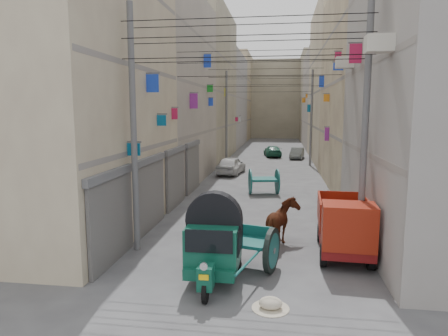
% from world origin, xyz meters
% --- Properties ---
extents(building_row_left, '(8.00, 62.00, 14.00)m').
position_xyz_m(building_row_left, '(-8.00, 34.13, 6.46)').
color(building_row_left, '#C5B795').
rests_on(building_row_left, ground).
extents(building_row_right, '(8.00, 62.00, 14.00)m').
position_xyz_m(building_row_right, '(8.00, 34.13, 6.46)').
color(building_row_right, gray).
rests_on(building_row_right, ground).
extents(end_cap_building, '(22.00, 10.00, 13.00)m').
position_xyz_m(end_cap_building, '(0.00, 66.00, 6.50)').
color(end_cap_building, tan).
rests_on(end_cap_building, ground).
extents(shutters_left, '(0.18, 14.40, 2.88)m').
position_xyz_m(shutters_left, '(-3.92, 10.38, 1.49)').
color(shutters_left, '#4D4C51').
rests_on(shutters_left, ground).
extents(signboards, '(8.22, 40.52, 5.67)m').
position_xyz_m(signboards, '(-0.01, 21.66, 3.43)').
color(signboards, '#B9B9B9').
rests_on(signboards, ground).
extents(ac_units, '(0.70, 6.55, 3.35)m').
position_xyz_m(ac_units, '(3.65, 7.67, 7.43)').
color(ac_units, beige).
rests_on(ac_units, ground).
extents(utility_poles, '(7.40, 22.20, 8.00)m').
position_xyz_m(utility_poles, '(0.00, 17.00, 4.00)').
color(utility_poles, '#5A5A5D').
rests_on(utility_poles, ground).
extents(overhead_cables, '(7.40, 22.52, 1.12)m').
position_xyz_m(overhead_cables, '(0.00, 14.40, 6.77)').
color(overhead_cables, black).
rests_on(overhead_cables, ground).
extents(auto_rickshaw, '(1.54, 2.69, 1.89)m').
position_xyz_m(auto_rickshaw, '(-0.62, 3.99, 1.11)').
color(auto_rickshaw, black).
rests_on(auto_rickshaw, ground).
extents(tonga_cart, '(1.80, 3.09, 1.31)m').
position_xyz_m(tonga_cart, '(0.33, 4.87, 0.68)').
color(tonga_cart, black).
rests_on(tonga_cart, ground).
extents(mini_truck, '(1.74, 3.56, 1.96)m').
position_xyz_m(mini_truck, '(3.18, 6.11, 0.94)').
color(mini_truck, black).
rests_on(mini_truck, ground).
extents(second_cart, '(1.85, 1.70, 1.42)m').
position_xyz_m(second_cart, '(0.21, 15.71, 0.76)').
color(second_cart, '#135551').
rests_on(second_cart, ground).
extents(feed_sack, '(0.56, 0.45, 0.28)m').
position_xyz_m(feed_sack, '(0.97, 2.56, 0.14)').
color(feed_sack, beige).
rests_on(feed_sack, ground).
extents(horse, '(1.36, 2.08, 1.62)m').
position_xyz_m(horse, '(1.21, 7.00, 0.81)').
color(horse, maroon).
rests_on(horse, ground).
extents(distant_car_white, '(2.06, 4.01, 1.31)m').
position_xyz_m(distant_car_white, '(-2.49, 22.47, 0.65)').
color(distant_car_white, silver).
rests_on(distant_car_white, ground).
extents(distant_car_grey, '(1.57, 3.36, 1.07)m').
position_xyz_m(distant_car_grey, '(2.67, 32.74, 0.53)').
color(distant_car_grey, '#545957').
rests_on(distant_car_grey, ground).
extents(distant_car_green, '(2.08, 3.91, 1.08)m').
position_xyz_m(distant_car_green, '(0.27, 34.29, 0.54)').
color(distant_car_green, '#216047').
rests_on(distant_car_green, ground).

